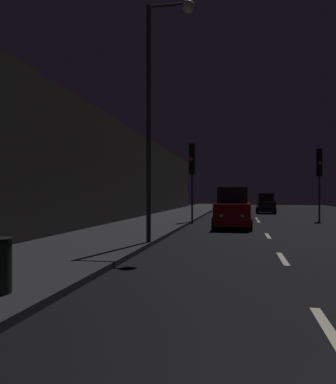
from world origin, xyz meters
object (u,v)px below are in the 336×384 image
traffic_light_far_right (319,168)px  car_approaching_headlights (233,210)px  streetlamp_overhead (160,89)px  traffic_light_far_left (192,166)px  car_distant_taillights (266,204)px

traffic_light_far_right → car_approaching_headlights: 9.20m
streetlamp_overhead → car_approaching_headlights: streetlamp_overhead is taller
traffic_light_far_left → car_approaching_headlights: 4.46m
streetlamp_overhead → car_approaching_headlights: 9.41m
traffic_light_far_right → traffic_light_far_left: size_ratio=1.00×
streetlamp_overhead → traffic_light_far_left: bearing=91.2°
traffic_light_far_right → car_distant_taillights: (-2.93, 10.37, -2.73)m
traffic_light_far_right → car_distant_taillights: bearing=-168.4°
streetlamp_overhead → traffic_light_far_right: bearing=61.2°
traffic_light_far_right → streetlamp_overhead: bearing=-33.0°
car_approaching_headlights → streetlamp_overhead: bearing=-16.4°
car_distant_taillights → traffic_light_far_left: bearing=159.8°
traffic_light_far_left → streetlamp_overhead: size_ratio=0.58×
traffic_light_far_right → car_approaching_headlights: bearing=-44.7°
car_approaching_headlights → traffic_light_far_right: bearing=139.5°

